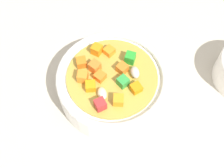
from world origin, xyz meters
The scene contains 2 objects.
ground_plane centered at (0.00, 0.00, -1.00)cm, with size 140.00×140.00×2.00cm, color #BAB2A0.
soup_bowl_main centered at (0.01, 0.01, 2.92)cm, with size 15.97×15.97×6.61cm.
Camera 1 is at (-8.57, 19.49, 40.36)cm, focal length 46.89 mm.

